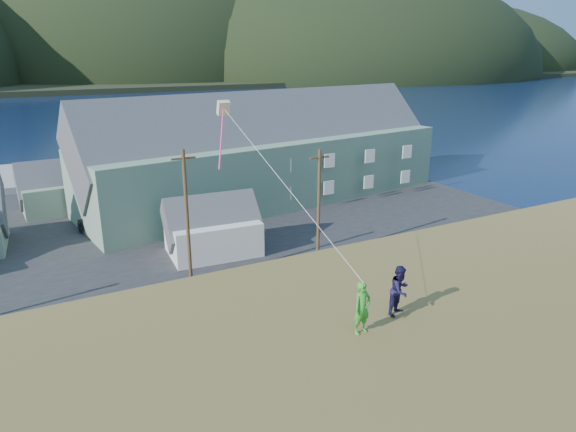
{
  "coord_description": "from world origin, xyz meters",
  "views": [
    {
      "loc": [
        -8.38,
        -30.17,
        15.51
      ],
      "look_at": [
        1.34,
        -11.94,
        8.8
      ],
      "focal_mm": 32.0,
      "sensor_mm": 36.0,
      "label": 1
    }
  ],
  "objects_px": {
    "wharf": "(43,175)",
    "shed_palegreen_far": "(69,187)",
    "lodge": "(269,151)",
    "shed_white": "(213,227)",
    "kite_flyer_green": "(362,308)",
    "kite_flyer_navy": "(400,290)"
  },
  "relations": [
    {
      "from": "wharf",
      "to": "shed_palegreen_far",
      "type": "height_order",
      "value": "shed_palegreen_far"
    },
    {
      "from": "lodge",
      "to": "kite_flyer_navy",
      "type": "relative_size",
      "value": 24.06
    },
    {
      "from": "wharf",
      "to": "lodge",
      "type": "relative_size",
      "value": 0.64
    },
    {
      "from": "wharf",
      "to": "kite_flyer_green",
      "type": "height_order",
      "value": "kite_flyer_green"
    },
    {
      "from": "wharf",
      "to": "kite_flyer_green",
      "type": "relative_size",
      "value": 15.48
    },
    {
      "from": "wharf",
      "to": "kite_flyer_navy",
      "type": "relative_size",
      "value": 15.38
    },
    {
      "from": "wharf",
      "to": "lodge",
      "type": "bearing_deg",
      "value": -46.07
    },
    {
      "from": "kite_flyer_green",
      "to": "shed_palegreen_far",
      "type": "bearing_deg",
      "value": 88.41
    },
    {
      "from": "kite_flyer_green",
      "to": "kite_flyer_navy",
      "type": "relative_size",
      "value": 0.99
    },
    {
      "from": "lodge",
      "to": "kite_flyer_green",
      "type": "height_order",
      "value": "lodge"
    },
    {
      "from": "shed_palegreen_far",
      "to": "kite_flyer_navy",
      "type": "distance_m",
      "value": 43.5
    },
    {
      "from": "shed_palegreen_far",
      "to": "kite_flyer_green",
      "type": "distance_m",
      "value": 43.67
    },
    {
      "from": "lodge",
      "to": "kite_flyer_green",
      "type": "xyz_separation_m",
      "value": [
        -14.9,
        -37.05,
        2.71
      ]
    },
    {
      "from": "wharf",
      "to": "kite_flyer_green",
      "type": "xyz_separation_m",
      "value": [
        6.17,
        -58.92,
        7.59
      ]
    },
    {
      "from": "shed_palegreen_far",
      "to": "kite_flyer_green",
      "type": "xyz_separation_m",
      "value": [
        4.5,
        -43.07,
        5.61
      ]
    },
    {
      "from": "shed_white",
      "to": "kite_flyer_green",
      "type": "distance_m",
      "value": 25.99
    },
    {
      "from": "wharf",
      "to": "shed_white",
      "type": "relative_size",
      "value": 3.42
    },
    {
      "from": "lodge",
      "to": "shed_white",
      "type": "bearing_deg",
      "value": -139.86
    },
    {
      "from": "lodge",
      "to": "shed_white",
      "type": "distance_m",
      "value": 16.49
    },
    {
      "from": "lodge",
      "to": "shed_palegreen_far",
      "type": "relative_size",
      "value": 4.2
    },
    {
      "from": "wharf",
      "to": "shed_palegreen_far",
      "type": "distance_m",
      "value": 16.06
    },
    {
      "from": "lodge",
      "to": "kite_flyer_green",
      "type": "bearing_deg",
      "value": -119.82
    }
  ]
}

